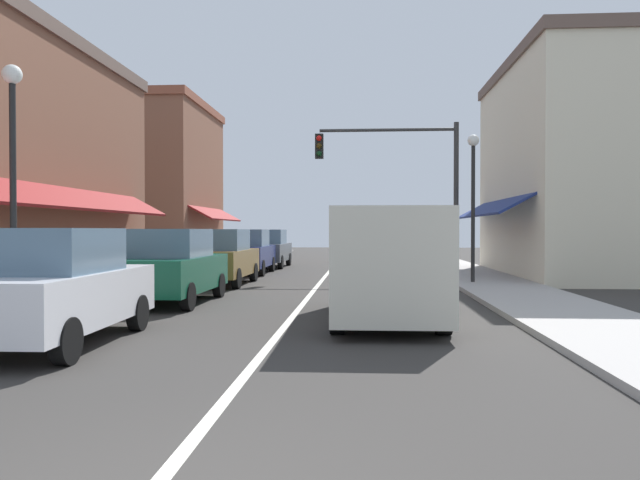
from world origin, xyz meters
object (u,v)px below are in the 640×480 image
at_px(parked_car_distant_left, 268,248).
at_px(van_in_lane, 385,261).
at_px(parked_car_third_left, 221,257).
at_px(traffic_signal_mast_arm, 406,172).
at_px(parked_car_second_left, 172,266).
at_px(parked_car_far_left, 247,252).
at_px(parked_car_nearest_left, 55,287).
at_px(street_lamp_right_mid, 473,184).
at_px(street_lamp_left_near, 13,150).

height_order(parked_car_distant_left, van_in_lane, van_in_lane).
xyz_separation_m(parked_car_third_left, parked_car_distant_left, (0.07, 9.29, 0.00)).
distance_m(parked_car_third_left, traffic_signal_mast_arm, 7.55).
xyz_separation_m(parked_car_second_left, parked_car_third_left, (0.02, 4.94, 0.00)).
bearing_deg(parked_car_far_left, parked_car_distant_left, 87.65).
height_order(parked_car_nearest_left, parked_car_far_left, same).
xyz_separation_m(van_in_lane, street_lamp_right_mid, (3.02, 7.61, 2.05)).
bearing_deg(parked_car_distant_left, street_lamp_left_near, -96.06).
distance_m(parked_car_far_left, van_in_lane, 13.24).
relative_size(parked_car_nearest_left, street_lamp_right_mid, 0.88).
height_order(parked_car_nearest_left, street_lamp_left_near, street_lamp_left_near).
relative_size(parked_car_far_left, street_lamp_left_near, 0.85).
bearing_deg(parked_car_distant_left, parked_car_second_left, -89.66).
xyz_separation_m(parked_car_third_left, street_lamp_right_mid, (7.96, 0.26, 2.31)).
height_order(parked_car_far_left, parked_car_distant_left, same).
bearing_deg(parked_car_distant_left, traffic_signal_mast_arm, -44.09).
bearing_deg(parked_car_far_left, parked_car_nearest_left, -90.50).
relative_size(parked_car_nearest_left, parked_car_distant_left, 1.01).
xyz_separation_m(parked_car_third_left, parked_car_far_left, (-0.09, 4.90, 0.00)).
distance_m(parked_car_second_left, parked_car_far_left, 9.84).
distance_m(traffic_signal_mast_arm, street_lamp_left_near, 14.07).
bearing_deg(van_in_lane, traffic_signal_mast_arm, 83.14).
xyz_separation_m(parked_car_nearest_left, parked_car_second_left, (0.12, 5.31, 0.00)).
distance_m(parked_car_far_left, street_lamp_right_mid, 9.57).
relative_size(van_in_lane, street_lamp_right_mid, 1.10).
bearing_deg(parked_car_distant_left, parked_car_third_left, -89.72).
distance_m(parked_car_distant_left, van_in_lane, 17.33).
xyz_separation_m(van_in_lane, traffic_signal_mast_arm, (1.15, 10.65, 2.73)).
bearing_deg(parked_car_second_left, van_in_lane, -25.13).
bearing_deg(street_lamp_left_near, street_lamp_right_mid, 40.30).
xyz_separation_m(parked_car_far_left, parked_car_distant_left, (0.16, 4.39, 0.00)).
height_order(van_in_lane, traffic_signal_mast_arm, traffic_signal_mast_arm).
relative_size(parked_car_second_left, parked_car_far_left, 1.00).
relative_size(parked_car_nearest_left, parked_car_second_left, 1.01).
xyz_separation_m(parked_car_nearest_left, street_lamp_left_near, (-1.87, 2.07, 2.37)).
bearing_deg(parked_car_third_left, parked_car_nearest_left, -90.21).
height_order(parked_car_far_left, van_in_lane, van_in_lane).
bearing_deg(parked_car_third_left, van_in_lane, -55.53).
bearing_deg(van_in_lane, parked_car_nearest_left, -150.93).
distance_m(van_in_lane, traffic_signal_mast_arm, 11.05).
relative_size(parked_car_distant_left, street_lamp_right_mid, 0.87).
xyz_separation_m(parked_car_nearest_left, van_in_lane, (5.08, 2.90, 0.27)).
bearing_deg(traffic_signal_mast_arm, parked_car_distant_left, 135.21).
relative_size(parked_car_second_left, parked_car_distant_left, 1.00).
xyz_separation_m(parked_car_nearest_left, parked_car_far_left, (0.05, 15.14, 0.00)).
xyz_separation_m(parked_car_third_left, traffic_signal_mast_arm, (6.09, 3.30, 3.00)).
bearing_deg(parked_car_second_left, parked_car_far_left, 91.10).
xyz_separation_m(parked_car_third_left, street_lamp_left_near, (-2.00, -8.18, 2.37)).
distance_m(parked_car_far_left, parked_car_distant_left, 4.39).
distance_m(parked_car_far_left, traffic_signal_mast_arm, 7.06).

